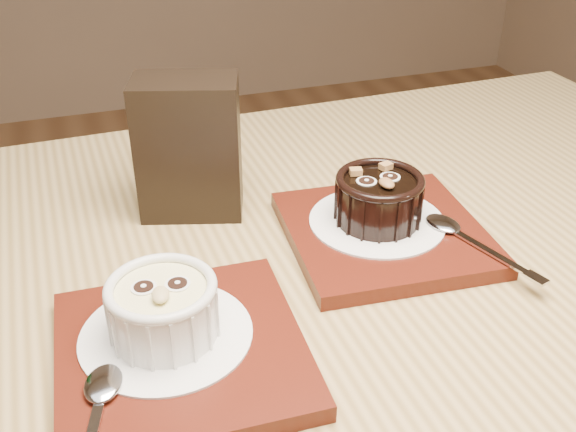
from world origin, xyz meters
name	(u,v)px	position (x,y,z in m)	size (l,w,h in m)	color
table	(278,379)	(0.09, 0.12, 0.66)	(1.22, 0.84, 0.75)	olive
tray_left	(182,352)	(0.00, 0.08, 0.76)	(0.18, 0.18, 0.01)	#51180D
doily_left	(166,334)	(-0.01, 0.09, 0.77)	(0.13, 0.13, 0.00)	white
ramekin_white	(163,307)	(-0.01, 0.09, 0.79)	(0.08, 0.08, 0.05)	white
spoon_left	(94,423)	(-0.07, 0.02, 0.77)	(0.03, 0.13, 0.01)	silver
tray_right	(384,233)	(0.21, 0.18, 0.76)	(0.18, 0.18, 0.01)	#51180D
doily_right	(377,221)	(0.21, 0.19, 0.77)	(0.13, 0.13, 0.00)	white
ramekin_dark	(379,197)	(0.21, 0.19, 0.79)	(0.08, 0.08, 0.05)	black
spoon_right	(472,240)	(0.27, 0.13, 0.77)	(0.03, 0.13, 0.01)	silver
condiment_stand	(189,148)	(0.05, 0.29, 0.82)	(0.10, 0.06, 0.14)	black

